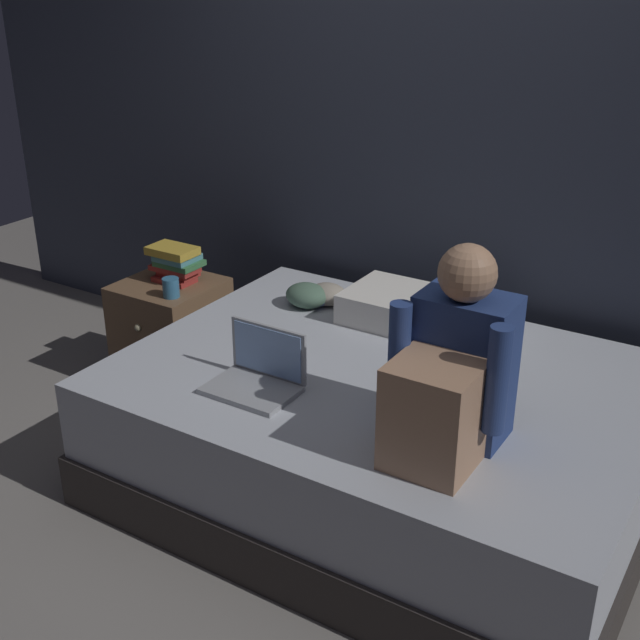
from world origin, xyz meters
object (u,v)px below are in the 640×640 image
at_px(mug, 171,288).
at_px(person_sitting, 452,375).
at_px(pillow, 412,310).
at_px(clothes_pile, 321,296).
at_px(book_stack, 176,263).
at_px(laptop, 258,374).
at_px(bed, 384,432).
at_px(nightstand, 172,333).

bearing_deg(mug, person_sitting, -16.19).
bearing_deg(pillow, clothes_pile, -174.36).
bearing_deg(person_sitting, book_stack, 159.84).
height_order(laptop, book_stack, laptop).
xyz_separation_m(laptop, book_stack, (-0.94, 0.63, 0.05)).
relative_size(bed, nightstand, 3.78).
relative_size(nightstand, pillow, 0.95).
distance_m(laptop, clothes_pile, 0.79).
xyz_separation_m(person_sitting, mug, (-1.57, 0.45, -0.20)).
xyz_separation_m(laptop, clothes_pile, (-0.21, 0.76, -0.01)).
relative_size(bed, laptop, 6.25).
distance_m(bed, book_stack, 1.36).
relative_size(person_sitting, mug, 7.28).
bearing_deg(person_sitting, clothes_pile, 141.69).
xyz_separation_m(bed, laptop, (-0.33, -0.35, 0.32)).
bearing_deg(pillow, bed, -75.69).
xyz_separation_m(nightstand, clothes_pile, (0.76, 0.17, 0.31)).
bearing_deg(bed, mug, 174.08).
bearing_deg(clothes_pile, bed, -37.00).
distance_m(pillow, clothes_pile, 0.43).
distance_m(nightstand, laptop, 1.18).
xyz_separation_m(person_sitting, laptop, (-0.73, -0.02, -0.20)).
xyz_separation_m(nightstand, laptop, (0.97, -0.59, 0.31)).
relative_size(person_sitting, book_stack, 2.72).
distance_m(laptop, book_stack, 1.14).
relative_size(nightstand, mug, 5.88).
bearing_deg(clothes_pile, mug, -155.50).
distance_m(bed, pillow, 0.57).
bearing_deg(clothes_pile, nightstand, -167.61).
relative_size(person_sitting, clothes_pile, 1.81).
bearing_deg(laptop, book_stack, 146.06).
bearing_deg(bed, clothes_pile, 143.00).
xyz_separation_m(mug, clothes_pile, (0.63, 0.29, -0.00)).
height_order(book_stack, mug, book_stack).
relative_size(nightstand, laptop, 1.65).
height_order(person_sitting, mug, person_sitting).
bearing_deg(nightstand, clothes_pile, 12.39).
height_order(pillow, book_stack, book_stack).
height_order(bed, clothes_pile, clothes_pile).
height_order(nightstand, clothes_pile, clothes_pile).
bearing_deg(bed, pillow, 104.31).
bearing_deg(nightstand, mug, -42.69).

